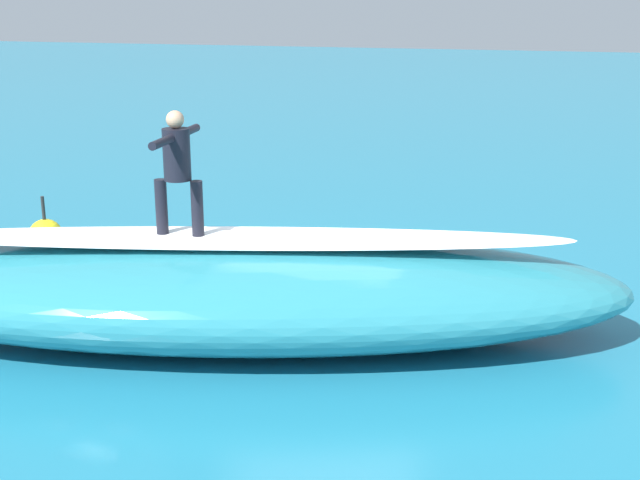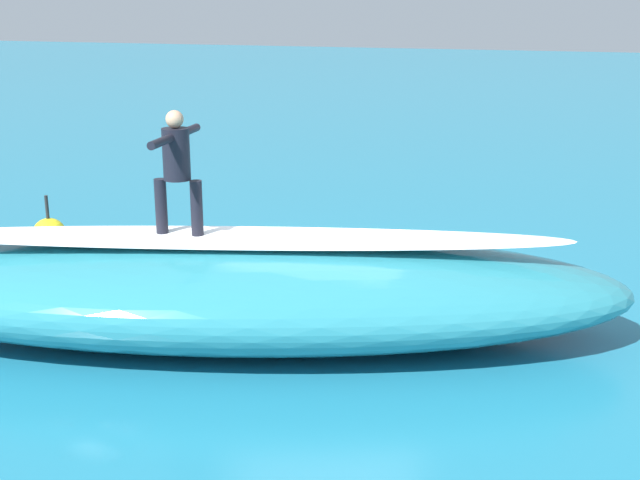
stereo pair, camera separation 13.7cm
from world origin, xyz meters
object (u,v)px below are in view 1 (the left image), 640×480
object	(u,v)px
surfboard_riding	(181,238)
surfer_paddling	(449,284)
surfer_riding	(177,164)
surfboard_paddling	(439,297)
buoy_marker	(46,235)

from	to	relation	value
surfboard_riding	surfer_paddling	xyz separation A→B (m)	(-2.79, -2.36, -1.04)
surfer_riding	surfer_paddling	distance (m)	4.13
surfer_riding	surfboard_paddling	world-z (taller)	surfer_riding
surfer_riding	surfboard_paddling	bearing A→B (deg)	-146.11
surfer_paddling	buoy_marker	xyz separation A→B (m)	(6.57, -0.16, 0.07)
surfboard_riding	surfer_paddling	size ratio (longest dim) A/B	1.28
surfboard_riding	surfboard_paddling	xyz separation A→B (m)	(-2.68, -2.29, -1.21)
surfboard_paddling	buoy_marker	distance (m)	6.47
surfboard_paddling	buoy_marker	world-z (taller)	buoy_marker
surfer_riding	surfer_paddling	bearing A→B (deg)	-146.54
surfer_riding	buoy_marker	size ratio (longest dim) A/B	1.59
surfer_riding	buoy_marker	xyz separation A→B (m)	(3.78, -2.51, -1.86)
buoy_marker	surfboard_paddling	bearing A→B (deg)	178.04
surfboard_paddling	surfer_paddling	distance (m)	0.22
surfer_riding	surfer_paddling	size ratio (longest dim) A/B	0.90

